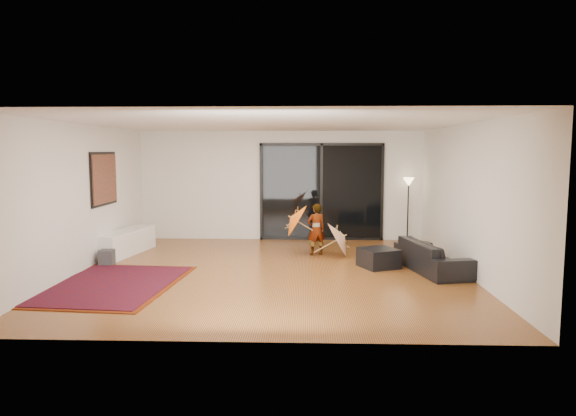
{
  "coord_description": "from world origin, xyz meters",
  "views": [
    {
      "loc": [
        0.61,
        -9.23,
        2.21
      ],
      "look_at": [
        0.27,
        0.73,
        1.1
      ],
      "focal_mm": 32.0,
      "sensor_mm": 36.0,
      "label": 1
    }
  ],
  "objects_px": {
    "media_console": "(126,242)",
    "ottoman": "(379,258)",
    "sofa": "(432,256)",
    "child": "(316,229)"
  },
  "relations": [
    {
      "from": "media_console",
      "to": "child",
      "type": "height_order",
      "value": "child"
    },
    {
      "from": "media_console",
      "to": "sofa",
      "type": "relative_size",
      "value": 0.97
    },
    {
      "from": "media_console",
      "to": "sofa",
      "type": "xyz_separation_m",
      "value": [
        6.2,
        -1.34,
        0.02
      ]
    },
    {
      "from": "sofa",
      "to": "ottoman",
      "type": "relative_size",
      "value": 3.02
    },
    {
      "from": "media_console",
      "to": "child",
      "type": "relative_size",
      "value": 1.67
    },
    {
      "from": "media_console",
      "to": "ottoman",
      "type": "distance_m",
      "value": 5.37
    },
    {
      "from": "media_console",
      "to": "ottoman",
      "type": "xyz_separation_m",
      "value": [
        5.26,
        -1.08,
        -0.08
      ]
    },
    {
      "from": "media_console",
      "to": "ottoman",
      "type": "height_order",
      "value": "media_console"
    },
    {
      "from": "media_console",
      "to": "ottoman",
      "type": "relative_size",
      "value": 2.92
    },
    {
      "from": "sofa",
      "to": "ottoman",
      "type": "xyz_separation_m",
      "value": [
        -0.94,
        0.26,
        -0.1
      ]
    }
  ]
}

